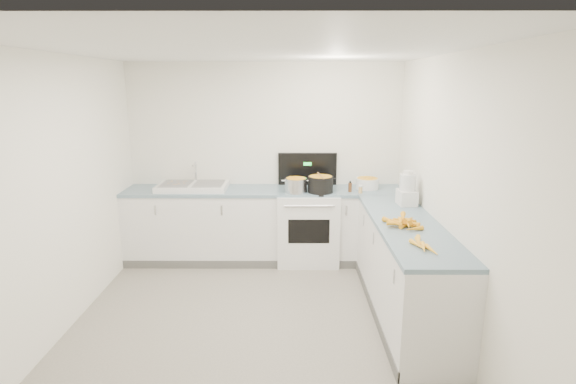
{
  "coord_description": "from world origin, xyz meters",
  "views": [
    {
      "loc": [
        0.32,
        -3.79,
        2.24
      ],
      "look_at": [
        0.3,
        1.1,
        1.05
      ],
      "focal_mm": 28.0,
      "sensor_mm": 36.0,
      "label": 1
    }
  ],
  "objects_px": {
    "black_pot": "(320,185)",
    "extract_bottle": "(350,187)",
    "sink": "(193,186)",
    "mixing_bowl": "(367,183)",
    "spice_jar": "(360,190)",
    "steel_pot": "(296,186)",
    "stove": "(308,225)",
    "food_processor": "(407,190)"
  },
  "relations": [
    {
      "from": "steel_pot",
      "to": "food_processor",
      "type": "xyz_separation_m",
      "value": [
        1.2,
        -0.57,
        0.09
      ]
    },
    {
      "from": "mixing_bowl",
      "to": "spice_jar",
      "type": "bearing_deg",
      "value": -116.48
    },
    {
      "from": "sink",
      "to": "spice_jar",
      "type": "relative_size",
      "value": 10.69
    },
    {
      "from": "black_pot",
      "to": "food_processor",
      "type": "height_order",
      "value": "food_processor"
    },
    {
      "from": "black_pot",
      "to": "sink",
      "type": "bearing_deg",
      "value": 174.22
    },
    {
      "from": "sink",
      "to": "extract_bottle",
      "type": "distance_m",
      "value": 1.96
    },
    {
      "from": "spice_jar",
      "to": "food_processor",
      "type": "distance_m",
      "value": 0.69
    },
    {
      "from": "spice_jar",
      "to": "sink",
      "type": "bearing_deg",
      "value": 174.47
    },
    {
      "from": "stove",
      "to": "spice_jar",
      "type": "height_order",
      "value": "stove"
    },
    {
      "from": "mixing_bowl",
      "to": "steel_pot",
      "type": "bearing_deg",
      "value": -166.88
    },
    {
      "from": "spice_jar",
      "to": "food_processor",
      "type": "height_order",
      "value": "food_processor"
    },
    {
      "from": "stove",
      "to": "mixing_bowl",
      "type": "xyz_separation_m",
      "value": [
        0.75,
        0.06,
        0.53
      ]
    },
    {
      "from": "black_pot",
      "to": "spice_jar",
      "type": "height_order",
      "value": "black_pot"
    },
    {
      "from": "sink",
      "to": "mixing_bowl",
      "type": "xyz_separation_m",
      "value": [
        2.2,
        0.04,
        0.03
      ]
    },
    {
      "from": "extract_bottle",
      "to": "black_pot",
      "type": "bearing_deg",
      "value": -175.94
    },
    {
      "from": "stove",
      "to": "sink",
      "type": "xyz_separation_m",
      "value": [
        -1.45,
        0.02,
        0.5
      ]
    },
    {
      "from": "stove",
      "to": "steel_pot",
      "type": "height_order",
      "value": "stove"
    },
    {
      "from": "extract_bottle",
      "to": "stove",
      "type": "bearing_deg",
      "value": 166.77
    },
    {
      "from": "sink",
      "to": "steel_pot",
      "type": "relative_size",
      "value": 3.21
    },
    {
      "from": "sink",
      "to": "spice_jar",
      "type": "bearing_deg",
      "value": -5.53
    },
    {
      "from": "steel_pot",
      "to": "extract_bottle",
      "type": "distance_m",
      "value": 0.66
    },
    {
      "from": "extract_bottle",
      "to": "spice_jar",
      "type": "height_order",
      "value": "extract_bottle"
    },
    {
      "from": "steel_pot",
      "to": "spice_jar",
      "type": "distance_m",
      "value": 0.78
    },
    {
      "from": "black_pot",
      "to": "extract_bottle",
      "type": "distance_m",
      "value": 0.37
    },
    {
      "from": "mixing_bowl",
      "to": "extract_bottle",
      "type": "bearing_deg",
      "value": -143.31
    },
    {
      "from": "steel_pot",
      "to": "spice_jar",
      "type": "relative_size",
      "value": 3.33
    },
    {
      "from": "sink",
      "to": "black_pot",
      "type": "bearing_deg",
      "value": -5.78
    },
    {
      "from": "sink",
      "to": "steel_pot",
      "type": "distance_m",
      "value": 1.31
    },
    {
      "from": "food_processor",
      "to": "black_pot",
      "type": "bearing_deg",
      "value": 147.62
    },
    {
      "from": "steel_pot",
      "to": "black_pot",
      "type": "xyz_separation_m",
      "value": [
        0.3,
        0.01,
        0.01
      ]
    },
    {
      "from": "steel_pot",
      "to": "extract_bottle",
      "type": "height_order",
      "value": "steel_pot"
    },
    {
      "from": "stove",
      "to": "steel_pot",
      "type": "relative_size",
      "value": 5.07
    },
    {
      "from": "stove",
      "to": "mixing_bowl",
      "type": "height_order",
      "value": "stove"
    },
    {
      "from": "black_pot",
      "to": "steel_pot",
      "type": "bearing_deg",
      "value": -178.83
    },
    {
      "from": "black_pot",
      "to": "food_processor",
      "type": "bearing_deg",
      "value": -32.38
    },
    {
      "from": "sink",
      "to": "food_processor",
      "type": "relative_size",
      "value": 2.26
    },
    {
      "from": "steel_pot",
      "to": "black_pot",
      "type": "relative_size",
      "value": 0.88
    },
    {
      "from": "food_processor",
      "to": "spice_jar",
      "type": "bearing_deg",
      "value": 128.34
    },
    {
      "from": "stove",
      "to": "sink",
      "type": "height_order",
      "value": "stove"
    },
    {
      "from": "spice_jar",
      "to": "steel_pot",
      "type": "bearing_deg",
      "value": 177.53
    },
    {
      "from": "stove",
      "to": "extract_bottle",
      "type": "relative_size",
      "value": 12.15
    },
    {
      "from": "black_pot",
      "to": "mixing_bowl",
      "type": "xyz_separation_m",
      "value": [
        0.6,
        0.2,
        -0.02
      ]
    }
  ]
}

